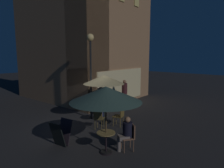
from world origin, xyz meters
The scene contains 14 objects.
ground_plane centered at (0.00, 0.00, 0.00)m, with size 60.00×60.00×0.00m, color #272524.
cafe_building centered at (3.63, 3.40, 4.58)m, with size 6.79×8.08×9.18m.
street_lamp_near_corner centered at (1.10, 0.12, 3.13)m, with size 0.36×0.36×4.29m.
menu_sandwich_board centered at (-1.76, -1.20, 0.47)m, with size 0.72×0.63×0.92m.
cafe_table_0 centered at (-1.16, -2.83, 0.48)m, with size 0.62×0.62×0.72m.
cafe_table_1 centered at (0.95, -0.88, 0.56)m, with size 0.73×0.73×0.77m.
patio_umbrella_0 centered at (-1.16, -2.83, 2.01)m, with size 2.36×2.36×2.26m.
patio_umbrella_1 centered at (0.95, -0.88, 2.12)m, with size 1.91×1.91×2.34m.
cafe_chair_0 centered at (-0.48, -3.33, 0.56)m, with size 0.58×0.58×0.93m.
cafe_chair_1 centered at (0.22, -1.21, 0.56)m, with size 0.51×0.51×0.91m.
cafe_chair_2 centered at (1.17, -1.67, 0.54)m, with size 0.53×0.53×0.90m.
patron_seated_0 centered at (-0.60, -3.24, 0.68)m, with size 0.52×0.49×1.20m.
patron_standing_1 centered at (3.60, -0.17, 0.91)m, with size 0.33×0.33×1.79m.
patron_standing_2 centered at (1.76, 0.04, 0.85)m, with size 0.38×0.38×1.71m.
Camera 1 is at (-5.88, -6.93, 3.27)m, focal length 31.75 mm.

